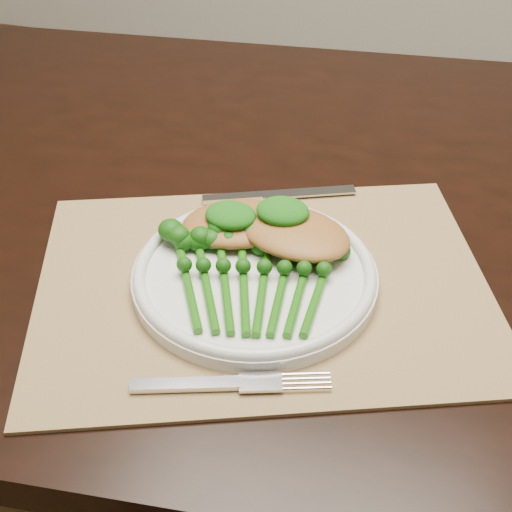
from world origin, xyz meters
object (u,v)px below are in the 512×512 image
(dining_table, at_px, (289,390))
(chicken_fillet_left, at_px, (239,223))
(dinner_plate, at_px, (255,274))
(placemat, at_px, (263,285))
(broccolini_bundle, at_px, (253,287))

(dining_table, distance_m, chicken_fillet_left, 0.43)
(dinner_plate, bearing_deg, dining_table, 89.65)
(placemat, height_order, broccolini_bundle, broccolini_bundle)
(placemat, distance_m, broccolini_bundle, 0.04)
(placemat, relative_size, dinner_plate, 1.84)
(dining_table, height_order, chicken_fillet_left, chicken_fillet_left)
(placemat, distance_m, chicken_fillet_left, 0.08)
(dinner_plate, xyz_separation_m, broccolini_bundle, (0.01, -0.03, 0.01))
(dining_table, height_order, broccolini_bundle, broccolini_bundle)
(placemat, relative_size, chicken_fillet_left, 3.72)
(dining_table, relative_size, dinner_plate, 6.62)
(placemat, xyz_separation_m, dinner_plate, (-0.01, -0.00, 0.01))
(dinner_plate, bearing_deg, broccolini_bundle, -76.46)
(dining_table, height_order, dinner_plate, dinner_plate)
(chicken_fillet_left, height_order, broccolini_bundle, chicken_fillet_left)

